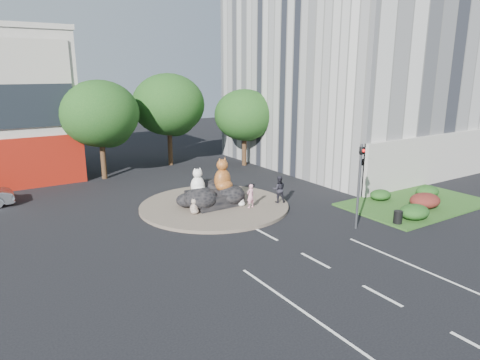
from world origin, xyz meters
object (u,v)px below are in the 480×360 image
object	(u,v)px
cat_white	(198,181)
cat_tabby	(222,174)
kitten_calico	(194,206)
pedestrian_dark	(279,189)
litter_bin	(398,217)
kitten_white	(241,199)
pedestrian_pink	(251,196)

from	to	relation	value
cat_white	cat_tabby	xyz separation A→B (m)	(1.80, -0.12, 0.24)
kitten_calico	pedestrian_dark	distance (m)	6.06
litter_bin	cat_white	bearing A→B (deg)	134.08
litter_bin	kitten_calico	bearing A→B (deg)	140.09
kitten_white	cat_white	bearing A→B (deg)	127.76
pedestrian_dark	cat_white	bearing A→B (deg)	6.45
kitten_calico	pedestrian_pink	distance (m)	3.80
pedestrian_dark	litter_bin	xyz separation A→B (m)	(3.55, -6.98, -0.62)
kitten_white	pedestrian_pink	world-z (taller)	pedestrian_pink
pedestrian_pink	cat_white	bearing A→B (deg)	-43.27
kitten_calico	pedestrian_pink	size ratio (longest dim) A/B	0.63
kitten_calico	cat_tabby	bearing A→B (deg)	36.14
pedestrian_pink	litter_bin	world-z (taller)	pedestrian_pink
pedestrian_dark	kitten_white	bearing A→B (deg)	12.45
cat_white	litter_bin	world-z (taller)	cat_white
kitten_calico	pedestrian_dark	xyz separation A→B (m)	(5.96, -0.98, 0.42)
pedestrian_pink	litter_bin	xyz separation A→B (m)	(5.84, -7.04, -0.50)
pedestrian_pink	litter_bin	distance (m)	9.16
cat_white	litter_bin	distance (m)	12.59
cat_tabby	kitten_white	world-z (taller)	cat_tabby
cat_tabby	pedestrian_pink	world-z (taller)	cat_tabby
pedestrian_dark	litter_bin	size ratio (longest dim) A/B	2.42
pedestrian_pink	kitten_calico	bearing A→B (deg)	-23.13
kitten_calico	pedestrian_dark	bearing A→B (deg)	7.87
kitten_white	litter_bin	distance (m)	9.86
litter_bin	kitten_white	bearing A→B (deg)	128.72
kitten_white	litter_bin	size ratio (longest dim) A/B	1.18
pedestrian_pink	pedestrian_dark	world-z (taller)	pedestrian_dark
kitten_white	litter_bin	world-z (taller)	kitten_white
pedestrian_dark	cat_tabby	bearing A→B (deg)	-1.57
cat_white	cat_tabby	bearing A→B (deg)	8.11
cat_tabby	kitten_calico	distance (m)	3.16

